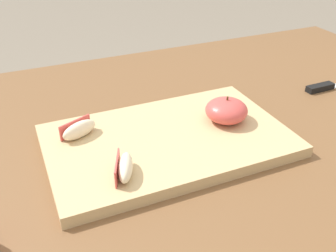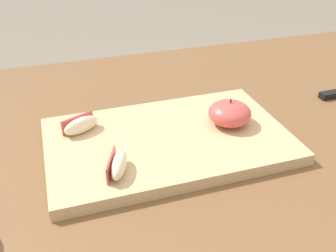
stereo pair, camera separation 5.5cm
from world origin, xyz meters
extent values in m
cube|color=brown|center=(0.00, 0.00, 0.76)|extent=(1.49, 0.83, 0.03)
cube|color=brown|center=(0.69, 0.36, 0.37)|extent=(0.06, 0.06, 0.74)
cube|color=tan|center=(-0.01, -0.05, 0.78)|extent=(0.43, 0.26, 0.02)
ellipsoid|color=#D14C47|center=(0.11, -0.05, 0.81)|extent=(0.08, 0.08, 0.04)
cylinder|color=#4C3319|center=(0.11, -0.05, 0.84)|extent=(0.00, 0.00, 0.01)
ellipsoid|color=beige|center=(-0.12, -0.13, 0.81)|extent=(0.05, 0.07, 0.03)
cube|color=#D14C47|center=(-0.13, -0.12, 0.81)|extent=(0.03, 0.06, 0.03)
ellipsoid|color=beige|center=(-0.16, 0.01, 0.81)|extent=(0.07, 0.05, 0.03)
cube|color=#D14C47|center=(-0.16, 0.02, 0.81)|extent=(0.06, 0.03, 0.03)
cube|color=black|center=(0.40, 0.02, 0.78)|extent=(0.07, 0.02, 0.01)
camera|label=1|loc=(-0.24, -0.58, 1.16)|focal=41.08mm
camera|label=2|loc=(-0.19, -0.60, 1.16)|focal=41.08mm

